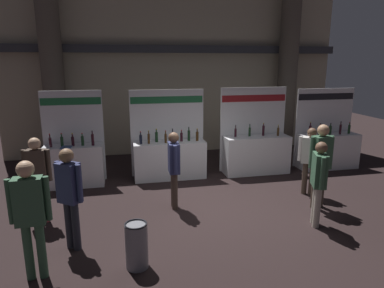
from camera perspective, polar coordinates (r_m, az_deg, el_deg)
ground_plane at (r=7.41m, az=3.77°, el=-10.74°), size 24.00×24.00×0.00m
hall_colonnade at (r=11.50m, az=-2.73°, el=13.54°), size 11.02×1.08×6.23m
exhibitor_booth_0 at (r=9.07m, az=-18.95°, el=-2.75°), size 1.49×0.70×2.35m
exhibitor_booth_1 at (r=9.16m, az=-3.78°, el=-1.98°), size 1.98×0.66×2.33m
exhibitor_booth_2 at (r=9.71m, az=10.53°, el=-1.16°), size 1.90×0.66×2.36m
exhibitor_booth_3 at (r=10.76m, az=21.54°, el=-0.55°), size 1.79×0.66×2.29m
trash_bin at (r=5.43m, az=-9.19°, el=-16.28°), size 0.34×0.34×0.72m
visitor_0 at (r=5.90m, az=-19.69°, el=-7.32°), size 0.43×0.40×1.73m
visitor_1 at (r=8.35m, az=19.03°, el=-1.81°), size 0.47×0.41×1.59m
visitor_2 at (r=7.14m, az=-24.26°, el=-4.49°), size 0.52×0.26×1.68m
visitor_3 at (r=6.79m, az=20.31°, el=-5.12°), size 0.35×0.55×1.63m
visitor_4 at (r=7.15m, az=-3.02°, el=-3.36°), size 0.22×0.54×1.65m
visitor_5 at (r=7.62m, az=20.60°, el=-2.22°), size 0.55×0.29×1.80m
visitor_6 at (r=5.31m, az=-25.30°, el=-9.89°), size 0.56×0.24×1.76m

